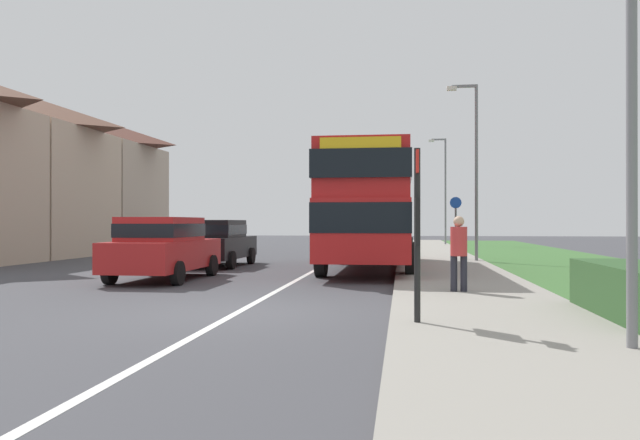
# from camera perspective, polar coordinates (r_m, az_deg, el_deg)

# --- Properties ---
(ground_plane) EXTENTS (120.00, 120.00, 0.00)m
(ground_plane) POSITION_cam_1_polar(r_m,az_deg,el_deg) (10.76, -7.55, -8.45)
(ground_plane) COLOR #424247
(lane_marking_centre) EXTENTS (0.14, 60.00, 0.01)m
(lane_marking_centre) POSITION_cam_1_polar(r_m,az_deg,el_deg) (18.55, -1.03, -4.97)
(lane_marking_centre) COLOR silver
(lane_marking_centre) RESTS_ON ground_plane
(pavement_near_side) EXTENTS (3.20, 68.00, 0.12)m
(pavement_near_side) POSITION_cam_1_polar(r_m,az_deg,el_deg) (16.40, 12.61, -5.39)
(pavement_near_side) COLOR gray
(pavement_near_side) RESTS_ON ground_plane
(grass_verge_seaward) EXTENTS (6.00, 68.00, 0.08)m
(grass_verge_seaward) POSITION_cam_1_polar(r_m,az_deg,el_deg) (17.31, 26.99, -5.17)
(grass_verge_seaward) COLOR #3D6B33
(grass_verge_seaward) RESTS_ON ground_plane
(roadside_hedge) EXTENTS (1.10, 3.35, 0.90)m
(roadside_hedge) POSITION_cam_1_polar(r_m,az_deg,el_deg) (10.47, 27.36, -6.18)
(roadside_hedge) COLOR #2D5128
(roadside_hedge) RESTS_ON ground_plane
(double_decker_bus) EXTENTS (2.80, 9.60, 3.70)m
(double_decker_bus) POSITION_cam_1_polar(r_m,az_deg,el_deg) (19.87, 4.68, 1.51)
(double_decker_bus) COLOR red
(double_decker_bus) RESTS_ON ground_plane
(parked_car_red) EXTENTS (1.95, 4.37, 1.67)m
(parked_car_red) POSITION_cam_1_polar(r_m,az_deg,el_deg) (16.91, -14.31, -2.32)
(parked_car_red) COLOR #B21E1E
(parked_car_red) RESTS_ON ground_plane
(parked_car_black) EXTENTS (1.94, 4.29, 1.62)m
(parked_car_black) POSITION_cam_1_polar(r_m,az_deg,el_deg) (21.81, -9.52, -1.91)
(parked_car_black) COLOR black
(parked_car_black) RESTS_ON ground_plane
(pedestrian_at_stop) EXTENTS (0.34, 0.34, 1.67)m
(pedestrian_at_stop) POSITION_cam_1_polar(r_m,az_deg,el_deg) (12.96, 12.74, -2.71)
(pedestrian_at_stop) COLOR #23232D
(pedestrian_at_stop) RESTS_ON ground_plane
(bus_stop_sign) EXTENTS (0.09, 0.52, 2.60)m
(bus_stop_sign) POSITION_cam_1_polar(r_m,az_deg,el_deg) (8.87, 9.00, -0.22)
(bus_stop_sign) COLOR black
(bus_stop_sign) RESTS_ON ground_plane
(cycle_route_sign) EXTENTS (0.44, 0.08, 2.52)m
(cycle_route_sign) POSITION_cam_1_polar(r_m,az_deg,el_deg) (24.32, 12.46, -0.48)
(cycle_route_sign) COLOR slate
(cycle_route_sign) RESTS_ON ground_plane
(street_lamp_mid) EXTENTS (1.14, 0.20, 6.67)m
(street_lamp_mid) POSITION_cam_1_polar(r_m,az_deg,el_deg) (23.67, 14.01, 5.44)
(street_lamp_mid) COLOR slate
(street_lamp_mid) RESTS_ON ground_plane
(street_lamp_far) EXTENTS (1.14, 0.20, 6.98)m
(street_lamp_far) POSITION_cam_1_polar(r_m,az_deg,el_deg) (40.79, 11.39, 3.29)
(street_lamp_far) COLOR slate
(street_lamp_far) RESTS_ON ground_plane
(house_terrace_far_side) EXTENTS (7.96, 18.60, 7.60)m
(house_terrace_far_side) POSITION_cam_1_polar(r_m,az_deg,el_deg) (31.42, -26.92, 3.93)
(house_terrace_far_side) COLOR #C1A88E
(house_terrace_far_side) RESTS_ON ground_plane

